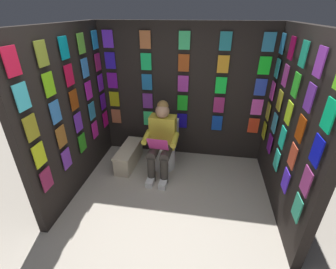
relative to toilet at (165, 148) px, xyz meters
name	(u,v)px	position (x,y,z in m)	size (l,w,h in m)	color
ground_plane	(160,249)	(-0.24, 1.64, -0.33)	(30.00, 30.00, 0.00)	#B2A899
display_wall_back	(183,94)	(-0.24, -0.48, 0.79)	(2.84, 0.14, 2.23)	black
display_wall_left	(292,128)	(-1.66, 0.61, 0.80)	(0.14, 2.07, 2.23)	black
display_wall_right	(71,113)	(1.18, 0.61, 0.80)	(0.14, 2.07, 2.23)	black
toilet	(165,148)	(0.00, 0.00, 0.00)	(0.41, 0.56, 0.77)	white
person_reading	(161,140)	(0.01, 0.23, 0.27)	(0.54, 0.69, 1.19)	gold
comic_longbox_near	(129,156)	(0.60, 0.10, -0.16)	(0.29, 0.79, 0.33)	beige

